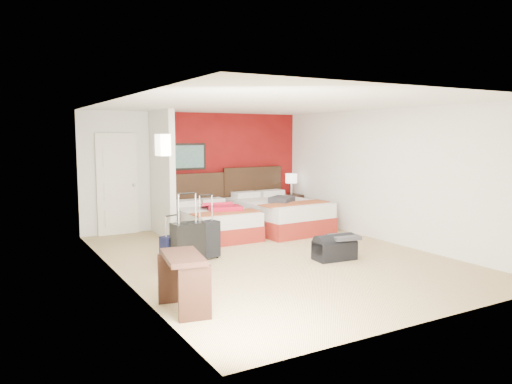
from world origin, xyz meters
TOP-DOWN VIEW (x-y plane):
  - ground at (0.00, 0.00)m, footprint 6.50×6.50m
  - room_walls at (-1.40, 1.42)m, footprint 5.02×6.52m
  - red_accent_panel at (0.75, 3.23)m, footprint 3.50×0.04m
  - partition_wall at (-1.00, 2.61)m, footprint 0.12×1.20m
  - entry_door at (-1.75, 3.20)m, footprint 0.82×0.06m
  - bed_left at (-0.17, 2.00)m, footprint 1.29×1.84m
  - bed_right at (1.33, 1.98)m, footprint 1.60×2.20m
  - red_suitcase_open at (-0.07, 1.90)m, footprint 0.77×0.95m
  - jacket_bundle at (1.23, 1.68)m, footprint 0.64×0.61m
  - nightstand at (2.22, 2.83)m, footprint 0.44×0.44m
  - table_lamp at (2.22, 2.83)m, footprint 0.33×0.33m
  - suitcase_black at (-1.53, -0.05)m, footprint 0.47×0.31m
  - suitcase_charcoal at (-1.01, 0.45)m, footprint 0.44×0.32m
  - suitcase_navy at (-1.67, 0.26)m, footprint 0.37×0.28m
  - duffel_bag at (0.77, -0.63)m, footprint 0.70×0.41m
  - jacket_draped at (0.92, -0.68)m, footprint 0.52×0.47m
  - desk at (-2.22, -1.65)m, footprint 0.54×0.86m

SIDE VIEW (x-z plane):
  - ground at x=0.00m, z-range 0.00..0.00m
  - duffel_bag at x=0.77m, z-range 0.00..0.34m
  - suitcase_navy at x=-1.67m, z-range 0.00..0.45m
  - bed_left at x=-0.17m, z-range 0.00..0.55m
  - suitcase_charcoal at x=-1.01m, z-range 0.00..0.59m
  - nightstand at x=2.22m, z-range 0.00..0.62m
  - bed_right at x=1.33m, z-range 0.00..0.63m
  - desk at x=-2.22m, z-range 0.00..0.67m
  - suitcase_black at x=-1.53m, z-range 0.00..0.69m
  - jacket_draped at x=0.92m, z-range 0.34..0.40m
  - red_suitcase_open at x=-0.07m, z-range 0.55..0.65m
  - jacket_bundle at x=1.23m, z-range 0.63..0.75m
  - table_lamp at x=2.22m, z-range 0.62..1.11m
  - entry_door at x=-1.75m, z-range 0.00..2.05m
  - red_accent_panel at x=0.75m, z-range 0.00..2.50m
  - partition_wall at x=-1.00m, z-range 0.00..2.50m
  - room_walls at x=-1.40m, z-range 0.01..2.51m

